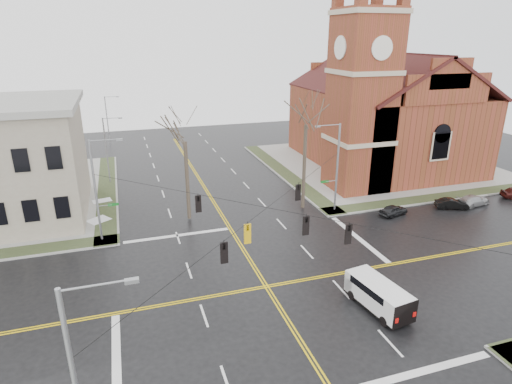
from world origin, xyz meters
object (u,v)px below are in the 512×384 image
object	(u,v)px
signal_pole_nw	(97,188)
tree_nw_near	(185,136)
signal_pole_ne	(336,165)
tree_nw_far	(60,144)
tree_ne	(306,119)
cargo_van	(376,293)
parked_car_a	(393,210)
parked_car_b	(452,204)
parked_car_c	(473,200)
church	(380,105)
streetlight_north_b	(108,119)
streetlight_north_a	(107,148)

from	to	relation	value
signal_pole_nw	tree_nw_near	distance (m)	9.01
signal_pole_ne	tree_nw_far	bearing A→B (deg)	174.06
signal_pole_ne	tree_nw_far	distance (m)	25.72
tree_nw_near	tree_ne	size ratio (longest dim) A/B	0.88
cargo_van	parked_car_a	size ratio (longest dim) A/B	1.62
cargo_van	tree_nw_far	world-z (taller)	tree_nw_far
parked_car_a	parked_car_b	world-z (taller)	same
signal_pole_nw	tree_ne	size ratio (longest dim) A/B	0.68
signal_pole_nw	cargo_van	size ratio (longest dim) A/B	1.74
signal_pole_nw	parked_car_c	bearing A→B (deg)	-4.91
church	cargo_van	distance (m)	35.52
parked_car_b	tree_nw_far	size ratio (longest dim) A/B	0.29
church	cargo_van	bearing A→B (deg)	-122.40
parked_car_c	church	bearing A→B (deg)	-3.43
parked_car_c	tree_ne	size ratio (longest dim) A/B	0.30
parked_car_c	tree_ne	world-z (taller)	tree_ne
church	streetlight_north_b	world-z (taller)	church
signal_pole_ne	tree_nw_far	world-z (taller)	tree_nw_far
streetlight_north_b	tree_ne	size ratio (longest dim) A/B	0.61
signal_pole_nw	cargo_van	world-z (taller)	signal_pole_nw
signal_pole_ne	parked_car_a	xyz separation A→B (m)	(5.27, -2.96, -4.41)
streetlight_north_b	tree_nw_near	distance (m)	35.20
streetlight_north_a	cargo_van	xyz separation A→B (m)	(16.80, -32.56, -3.36)
church	streetlight_north_a	world-z (taller)	church
streetlight_north_a	tree_nw_far	world-z (taller)	tree_nw_far
signal_pole_ne	parked_car_a	size ratio (longest dim) A/B	2.82
streetlight_north_a	parked_car_b	bearing A→B (deg)	-30.15
streetlight_north_a	parked_car_b	world-z (taller)	streetlight_north_a
church	parked_car_b	bearing A→B (deg)	-94.46
parked_car_b	streetlight_north_b	bearing A→B (deg)	61.70
streetlight_north_b	parked_car_b	distance (m)	52.59
streetlight_north_a	tree_ne	bearing A→B (deg)	-38.02
parked_car_c	tree_nw_far	size ratio (longest dim) A/B	0.34
church	streetlight_north_b	size ratio (longest dim) A/B	3.44
signal_pole_ne	cargo_van	xyz separation A→B (m)	(-5.18, -16.06, -3.84)
parked_car_b	tree_nw_near	world-z (taller)	tree_nw_near
streetlight_north_b	tree_ne	distance (m)	40.24
streetlight_north_a	parked_car_b	size ratio (longest dim) A/B	2.42
tree_nw_near	signal_pole_ne	bearing A→B (deg)	-8.93
parked_car_b	tree_nw_far	bearing A→B (deg)	102.08
signal_pole_ne	streetlight_north_a	world-z (taller)	signal_pole_ne
signal_pole_nw	parked_car_a	distance (m)	28.41
streetlight_north_a	tree_ne	distance (m)	24.88
signal_pole_nw	tree_nw_far	bearing A→B (deg)	135.79
parked_car_a	parked_car_c	world-z (taller)	parked_car_c
parked_car_b	tree_nw_near	bearing A→B (deg)	99.25
church	parked_car_c	world-z (taller)	church
streetlight_north_a	tree_ne	xyz separation A→B (m)	(19.20, -15.01, 5.02)
streetlight_north_b	tree_nw_far	world-z (taller)	tree_nw_far
signal_pole_nw	streetlight_north_b	distance (m)	36.51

